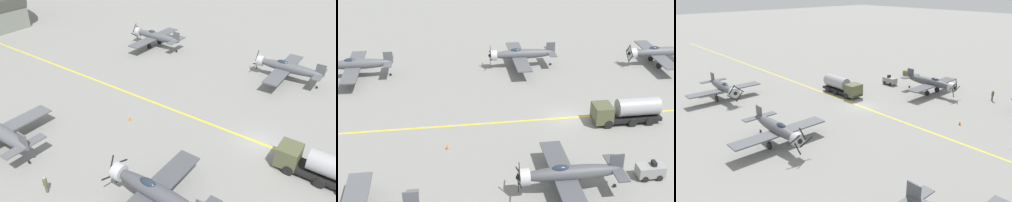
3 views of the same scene
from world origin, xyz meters
The scene contains 8 objects.
ground_plane centered at (0.00, 0.00, 0.00)m, with size 400.00×400.00×0.00m, color gray.
taxiway_stripe centered at (0.00, 0.00, 0.00)m, with size 0.30×160.00×0.01m, color yellow.
airplane_far_right centered at (15.81, 26.40, 2.01)m, with size 12.00×9.98×3.65m.
airplane_mid_right centered at (16.46, 2.82, 2.01)m, with size 12.00×9.98×3.68m.
airplane_mid_left centered at (-13.78, 3.65, 2.01)m, with size 12.00×9.98×3.70m.
fuel_tanker centered at (-1.91, -6.50, 1.51)m, with size 2.67×8.00×2.98m.
ground_crew_walking centered at (-17.97, 12.75, 0.99)m, with size 0.40×0.40×1.82m.
traffic_cone centered at (-4.95, 14.36, 0.28)m, with size 0.36×0.36×0.55m, color orange.
Camera 1 is at (-28.75, -8.43, 22.23)m, focal length 35.00 mm.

